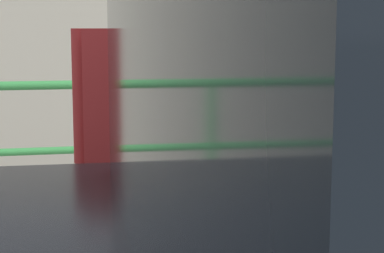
# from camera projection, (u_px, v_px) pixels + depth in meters

# --- Properties ---
(parking_meter) EXTENTS (0.17, 0.18, 1.46)m
(parking_meter) POSITION_uv_depth(u_px,v_px,m) (268.00, 111.00, 2.60)
(parking_meter) COLOR slate
(parking_meter) RESTS_ON sidewalk_curb
(pedestrian_at_meter) EXTENTS (0.73, 0.50, 1.59)m
(pedestrian_at_meter) POSITION_uv_depth(u_px,v_px,m) (142.00, 146.00, 2.75)
(pedestrian_at_meter) COLOR brown
(pedestrian_at_meter) RESTS_ON sidewalk_curb
(background_railing) EXTENTS (24.06, 0.06, 1.02)m
(background_railing) POSITION_uv_depth(u_px,v_px,m) (124.00, 121.00, 4.64)
(background_railing) COLOR #2D7A38
(background_railing) RESTS_ON sidewalk_curb
(backdrop_wall) EXTENTS (32.00, 0.50, 2.65)m
(backdrop_wall) POSITION_uv_depth(u_px,v_px,m) (98.00, 44.00, 7.35)
(backdrop_wall) COLOR #ADA38E
(backdrop_wall) RESTS_ON ground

